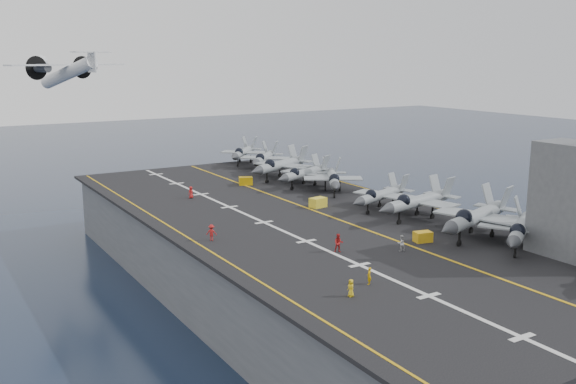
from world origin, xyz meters
TOP-DOWN VIEW (x-y plane):
  - ground at (0.00, 0.00)m, footprint 500.00×500.00m
  - hull at (0.00, 0.00)m, footprint 36.00×90.00m
  - flight_deck at (0.00, 0.00)m, footprint 38.00×92.00m
  - foul_line at (3.00, 0.00)m, footprint 0.35×90.00m
  - landing_centerline at (-6.00, 0.00)m, footprint 0.50×90.00m
  - deck_edge_port at (-17.00, 0.00)m, footprint 0.25×90.00m
  - deck_edge_stbd at (18.50, 0.00)m, footprint 0.25×90.00m
  - fighter_jet_1 at (12.70, -24.37)m, footprint 16.37×14.97m
  - fighter_jet_2 at (11.74, -18.90)m, footprint 18.11×14.87m
  - fighter_jet_3 at (12.11, -8.67)m, footprint 16.14×12.46m
  - fighter_jet_4 at (11.34, -2.15)m, footprint 14.82×12.30m
  - fighter_jet_5 at (12.13, 10.59)m, footprint 14.97×16.43m
  - fighter_jet_6 at (11.16, 17.23)m, footprint 15.66×13.41m
  - fighter_jet_7 at (10.96, 24.56)m, footprint 18.05×15.71m
  - fighter_jet_8 at (13.04, 34.29)m, footprint 15.95×16.20m
  - tow_cart_a at (5.30, -16.98)m, footprint 2.19×1.67m
  - tow_cart_b at (4.63, 3.52)m, footprint 2.50×1.88m
  - tow_cart_c at (3.38, 23.11)m, footprint 2.55×2.12m
  - crew_0 at (-11.97, -26.55)m, footprint 0.72×1.01m
  - crew_1 at (-8.66, -24.90)m, footprint 1.16×1.15m
  - crew_2 at (-5.25, -15.27)m, footprint 1.47×1.30m
  - crew_3 at (-15.10, -4.06)m, footprint 1.36×1.24m
  - crew_5 at (-8.33, 18.25)m, footprint 1.26×1.06m
  - crew_7 at (0.81, -18.43)m, footprint 1.18×0.89m
  - transport_plane at (-15.86, 58.84)m, footprint 29.07×24.75m
  - fighter_jet_9 at (13.04, 42.79)m, footprint 15.95×16.20m

SIDE VIEW (x-z plane):
  - ground at x=0.00m, z-range 0.00..0.00m
  - hull at x=0.00m, z-range 0.00..10.00m
  - flight_deck at x=0.00m, z-range 10.00..10.40m
  - foul_line at x=3.00m, z-range 10.41..10.43m
  - landing_centerline at x=-6.00m, z-range 10.41..10.43m
  - deck_edge_port at x=-17.00m, z-range 10.41..10.43m
  - deck_edge_stbd at x=18.50m, z-range 10.41..10.43m
  - tow_cart_a at x=5.30m, z-range 10.40..11.58m
  - tow_cart_c at x=3.38m, z-range 10.40..11.71m
  - tow_cart_b at x=4.63m, z-range 10.40..11.76m
  - crew_0 at x=-11.97m, z-range 10.40..11.99m
  - crew_1 at x=-8.66m, z-range 10.40..12.04m
  - crew_5 at x=-8.33m, z-range 10.40..12.18m
  - crew_7 at x=0.81m, z-range 10.40..12.19m
  - crew_3 at x=-15.10m, z-range 10.40..12.28m
  - crew_2 at x=-5.25m, z-range 10.40..12.44m
  - fighter_jet_4 at x=11.34m, z-range 10.40..14.81m
  - fighter_jet_6 at x=11.16m, z-range 10.40..14.99m
  - fighter_jet_1 at x=12.70m, z-range 10.40..15.13m
  - fighter_jet_8 at x=13.04m, z-range 10.40..15.14m
  - fighter_jet_9 at x=13.04m, z-range 10.40..15.14m
  - fighter_jet_5 at x=12.13m, z-range 10.40..15.15m
  - fighter_jet_3 at x=12.11m, z-range 10.40..15.41m
  - fighter_jet_7 at x=10.96m, z-range 10.40..15.66m
  - fighter_jet_2 at x=11.74m, z-range 10.40..15.81m
  - transport_plane at x=-15.86m, z-range 25.26..31.07m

